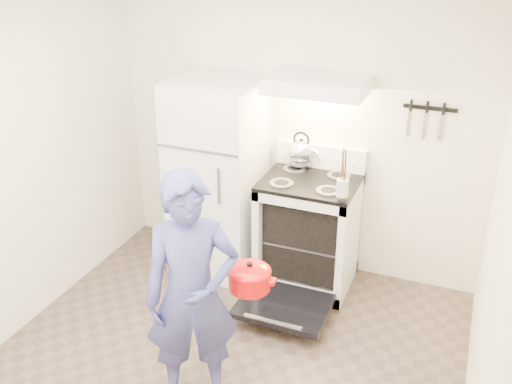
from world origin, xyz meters
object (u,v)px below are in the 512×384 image
refrigerator (218,177)px  tea_kettle (301,150)px  person (192,296)px  dutch_oven (250,279)px  stove_body (308,233)px

refrigerator → tea_kettle: 0.74m
tea_kettle → refrigerator: bearing=-159.4°
person → dutch_oven: bearing=11.7°
refrigerator → tea_kettle: bearing=20.6°
stove_body → dutch_oven: 1.36m
stove_body → tea_kettle: (-0.16, 0.22, 0.65)m
tea_kettle → dutch_oven: tea_kettle is taller
dutch_oven → person: bearing=-137.8°
dutch_oven → refrigerator: bearing=122.6°
tea_kettle → person: 1.81m
person → dutch_oven: size_ratio=4.75×
tea_kettle → dutch_oven: bearing=-83.6°
stove_body → dutch_oven: bearing=-89.3°
refrigerator → dutch_oven: refrigerator is taller
tea_kettle → dutch_oven: (0.17, -1.54, -0.28)m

